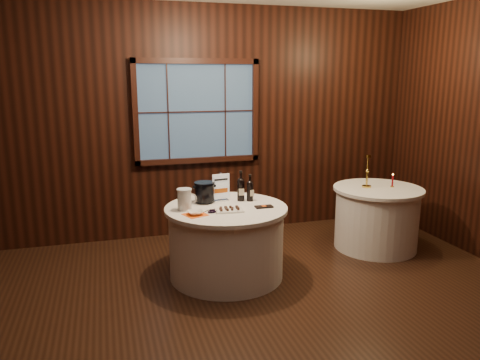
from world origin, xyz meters
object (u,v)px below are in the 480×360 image
object	(u,v)px
ice_bucket	(205,192)
sign_stand	(221,192)
chocolate_box	(264,207)
glass_pitcher	(185,199)
main_table	(226,241)
red_candle	(392,182)
cracker_bowl	(195,213)
port_bottle_right	(250,189)
chocolate_plate	(229,210)
brass_candlestick	(367,176)
grape_bunch	(212,211)
side_table	(376,218)

from	to	relation	value
ice_bucket	sign_stand	bearing A→B (deg)	4.80
chocolate_box	sign_stand	bearing A→B (deg)	135.48
sign_stand	glass_pitcher	distance (m)	0.49
main_table	red_candle	world-z (taller)	red_candle
ice_bucket	glass_pitcher	size ratio (longest dim) A/B	1.03
main_table	cracker_bowl	bearing A→B (deg)	-151.91
port_bottle_right	red_candle	bearing A→B (deg)	-19.25
chocolate_box	glass_pitcher	world-z (taller)	glass_pitcher
main_table	ice_bucket	bearing A→B (deg)	129.06
port_bottle_right	chocolate_plate	bearing A→B (deg)	-158.44
cracker_bowl	sign_stand	bearing A→B (deg)	49.59
ice_bucket	main_table	bearing A→B (deg)	-50.94
port_bottle_right	chocolate_box	size ratio (longest dim) A/B	1.61
cracker_bowl	red_candle	xyz separation A→B (m)	(2.54, 0.47, 0.04)
brass_candlestick	chocolate_plate	bearing A→B (deg)	-164.46
main_table	grape_bunch	bearing A→B (deg)	-137.92
brass_candlestick	glass_pitcher	bearing A→B (deg)	-171.41
side_table	ice_bucket	distance (m)	2.24
sign_stand	red_candle	distance (m)	2.18
main_table	port_bottle_right	world-z (taller)	port_bottle_right
chocolate_box	cracker_bowl	bearing A→B (deg)	-174.66
side_table	grape_bunch	distance (m)	2.27
main_table	glass_pitcher	world-z (taller)	glass_pitcher
ice_bucket	chocolate_box	distance (m)	0.66
cracker_bowl	glass_pitcher	bearing A→B (deg)	108.03
grape_bunch	glass_pitcher	distance (m)	0.32
port_bottle_right	red_candle	world-z (taller)	port_bottle_right
grape_bunch	red_candle	xyz separation A→B (m)	(2.37, 0.45, 0.05)
sign_stand	cracker_bowl	world-z (taller)	sign_stand
main_table	cracker_bowl	world-z (taller)	cracker_bowl
chocolate_plate	chocolate_box	distance (m)	0.38
chocolate_box	chocolate_plate	bearing A→B (deg)	-175.11
ice_bucket	glass_pitcher	world-z (taller)	ice_bucket
main_table	brass_candlestick	xyz separation A→B (m)	(1.87, 0.36, 0.53)
side_table	chocolate_plate	bearing A→B (deg)	-167.04
port_bottle_right	cracker_bowl	bearing A→B (deg)	-175.77
side_table	cracker_bowl	bearing A→B (deg)	-168.19
side_table	ice_bucket	world-z (taller)	ice_bucket
ice_bucket	grape_bunch	distance (m)	0.40
main_table	chocolate_plate	world-z (taller)	chocolate_plate
port_bottle_right	grape_bunch	world-z (taller)	port_bottle_right
grape_bunch	red_candle	world-z (taller)	red_candle
glass_pitcher	red_candle	world-z (taller)	glass_pitcher
main_table	glass_pitcher	distance (m)	0.66
chocolate_box	brass_candlestick	world-z (taller)	brass_candlestick
side_table	chocolate_box	size ratio (longest dim) A/B	5.89
main_table	sign_stand	bearing A→B (deg)	89.41
chocolate_box	main_table	bearing A→B (deg)	160.70
chocolate_plate	red_candle	world-z (taller)	red_candle
chocolate_box	brass_candlestick	bearing A→B (deg)	19.00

